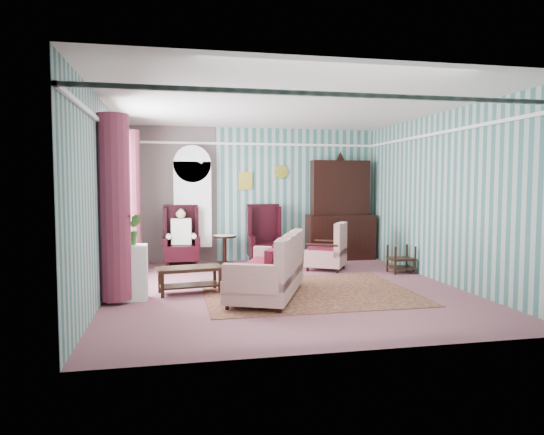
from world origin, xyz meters
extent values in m
plane|color=#844D5D|center=(0.00, 0.00, 0.00)|extent=(6.00, 6.00, 0.00)
cube|color=#3C6D6B|center=(0.00, 3.00, 1.45)|extent=(5.50, 0.02, 2.90)
cube|color=#3C6D6B|center=(0.00, -3.00, 1.45)|extent=(5.50, 0.02, 2.90)
cube|color=#3C6D6B|center=(-2.75, 0.00, 1.45)|extent=(0.02, 6.00, 2.90)
cube|color=#3C6D6B|center=(2.75, 0.00, 1.45)|extent=(0.02, 6.00, 2.90)
cube|color=white|center=(0.00, 0.00, 2.90)|extent=(5.50, 6.00, 0.02)
cube|color=#8A4659|center=(-1.80, 2.99, 1.45)|extent=(1.90, 0.01, 2.90)
cube|color=white|center=(0.00, 0.00, 2.55)|extent=(5.50, 6.00, 0.05)
cube|color=white|center=(-2.72, 0.60, 1.55)|extent=(0.04, 1.50, 1.90)
cylinder|color=brown|center=(-2.55, -0.45, 1.35)|extent=(0.44, 0.44, 2.60)
cylinder|color=brown|center=(-2.55, 1.65, 1.35)|extent=(0.44, 0.44, 2.60)
cube|color=gold|center=(-0.20, 2.97, 1.75)|extent=(0.30, 0.03, 0.38)
cube|color=silver|center=(-1.35, 2.84, 1.12)|extent=(0.80, 0.28, 2.24)
cube|color=black|center=(1.90, 2.72, 1.18)|extent=(1.50, 0.56, 2.36)
cube|color=black|center=(-1.60, 2.45, 0.62)|extent=(0.76, 0.80, 1.25)
cube|color=black|center=(0.15, 2.45, 0.62)|extent=(0.76, 0.80, 1.25)
cylinder|color=black|center=(-0.70, 2.60, 0.30)|extent=(0.50, 0.50, 0.60)
cube|color=black|center=(2.47, 0.90, 0.27)|extent=(0.45, 0.38, 0.54)
cube|color=white|center=(-2.40, -0.30, 0.40)|extent=(0.55, 0.35, 0.80)
cube|color=#4C191D|center=(0.30, -0.30, 0.01)|extent=(3.20, 2.60, 0.01)
cube|color=beige|center=(-0.40, -0.54, 0.52)|extent=(1.64, 2.15, 1.04)
cube|color=beige|center=(1.18, 1.50, 0.49)|extent=(1.11, 1.09, 0.98)
cube|color=black|center=(-1.51, -0.03, 0.20)|extent=(1.04, 0.59, 0.41)
imported|color=#1A4E18|center=(-2.48, -0.41, 1.03)|extent=(0.44, 0.39, 0.46)
imported|color=#215A1C|center=(-2.32, -0.24, 1.02)|extent=(0.29, 0.26, 0.45)
imported|color=#245319|center=(-2.49, -0.25, 1.00)|extent=(0.29, 0.29, 0.41)
camera|label=1|loc=(-1.72, -7.52, 1.69)|focal=32.00mm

